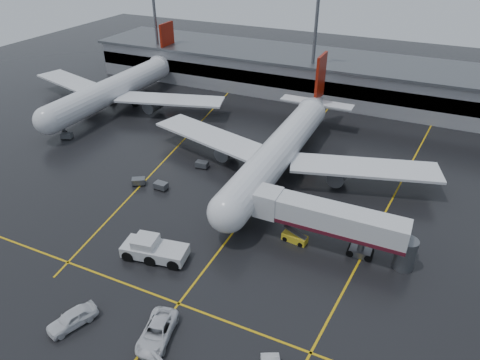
% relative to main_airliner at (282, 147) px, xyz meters
% --- Properties ---
extents(ground, '(220.00, 220.00, 0.00)m').
position_rel_main_airliner_xyz_m(ground, '(0.00, -9.70, -4.21)').
color(ground, black).
rests_on(ground, ground).
extents(apron_line_centre, '(0.25, 90.00, 0.02)m').
position_rel_main_airliner_xyz_m(apron_line_centre, '(0.00, -9.70, -4.20)').
color(apron_line_centre, gold).
rests_on(apron_line_centre, ground).
extents(apron_line_stop, '(60.00, 0.25, 0.02)m').
position_rel_main_airliner_xyz_m(apron_line_stop, '(0.00, -31.70, -4.20)').
color(apron_line_stop, gold).
rests_on(apron_line_stop, ground).
extents(apron_line_left, '(9.99, 69.35, 0.02)m').
position_rel_main_airliner_xyz_m(apron_line_left, '(-20.00, 0.30, -4.20)').
color(apron_line_left, gold).
rests_on(apron_line_left, ground).
extents(apron_line_right, '(7.57, 69.64, 0.02)m').
position_rel_main_airliner_xyz_m(apron_line_right, '(18.00, 0.30, -4.20)').
color(apron_line_right, gold).
rests_on(apron_line_right, ground).
extents(terminal, '(122.00, 19.00, 8.60)m').
position_rel_main_airliner_xyz_m(terminal, '(0.00, 38.23, 0.11)').
color(terminal, gray).
rests_on(terminal, ground).
extents(light_mast_left, '(3.00, 1.20, 25.45)m').
position_rel_main_airliner_xyz_m(light_mast_left, '(-45.00, 32.30, 10.27)').
color(light_mast_left, '#595B60').
rests_on(light_mast_left, ground).
extents(light_mast_mid, '(3.00, 1.20, 25.45)m').
position_rel_main_airliner_xyz_m(light_mast_mid, '(-5.00, 32.30, 10.27)').
color(light_mast_mid, '#595B60').
rests_on(light_mast_mid, ground).
extents(main_airliner, '(48.80, 45.60, 14.10)m').
position_rel_main_airliner_xyz_m(main_airliner, '(0.00, 0.00, 0.00)').
color(main_airliner, silver).
rests_on(main_airliner, ground).
extents(second_airliner, '(48.80, 45.60, 14.10)m').
position_rel_main_airliner_xyz_m(second_airliner, '(-42.00, 12.00, 0.00)').
color(second_airliner, silver).
rests_on(second_airliner, ground).
extents(jet_bridge, '(19.90, 3.40, 6.05)m').
position_rel_main_airliner_xyz_m(jet_bridge, '(11.87, -15.70, -0.28)').
color(jet_bridge, silver).
rests_on(jet_bridge, ground).
extents(pushback_tractor, '(8.27, 4.54, 2.81)m').
position_rel_main_airliner_xyz_m(pushback_tractor, '(-6.70, -26.50, -3.09)').
color(pushback_tractor, silver).
rests_on(pushback_tractor, ground).
extents(belt_loader, '(3.35, 1.85, 2.03)m').
position_rel_main_airliner_xyz_m(belt_loader, '(7.87, -16.43, -3.71)').
color(belt_loader, gold).
rests_on(belt_loader, ground).
extents(service_van_a, '(4.00, 6.42, 1.66)m').
position_rel_main_airliner_xyz_m(service_van_a, '(0.46, -36.31, -3.38)').
color(service_van_a, silver).
rests_on(service_van_a, ground).
extents(service_van_d, '(3.72, 5.46, 1.73)m').
position_rel_main_airliner_xyz_m(service_van_d, '(-8.22, -38.53, -3.35)').
color(service_van_d, silver).
rests_on(service_van_d, ground).
extents(baggage_cart_a, '(2.05, 1.38, 1.12)m').
position_rel_main_airliner_xyz_m(baggage_cart_a, '(-14.58, -13.15, -3.58)').
color(baggage_cart_a, '#595B60').
rests_on(baggage_cart_a, ground).
extents(baggage_cart_b, '(2.38, 2.16, 1.12)m').
position_rel_main_airliner_xyz_m(baggage_cart_b, '(-18.41, -13.52, -3.58)').
color(baggage_cart_b, '#595B60').
rests_on(baggage_cart_b, ground).
extents(baggage_cart_c, '(2.11, 1.48, 1.12)m').
position_rel_main_airliner_xyz_m(baggage_cart_c, '(-12.15, -4.72, -3.58)').
color(baggage_cart_c, '#595B60').
rests_on(baggage_cart_c, ground).
extents(baggage_cart_d, '(2.06, 1.39, 1.12)m').
position_rel_main_airliner_xyz_m(baggage_cart_d, '(-47.42, -0.61, -3.58)').
color(baggage_cart_d, '#595B60').
rests_on(baggage_cart_d, ground).
extents(baggage_cart_e, '(2.34, 1.94, 1.12)m').
position_rel_main_airliner_xyz_m(baggage_cart_e, '(-40.47, -5.70, -3.58)').
color(baggage_cart_e, '#595B60').
rests_on(baggage_cart_e, ground).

